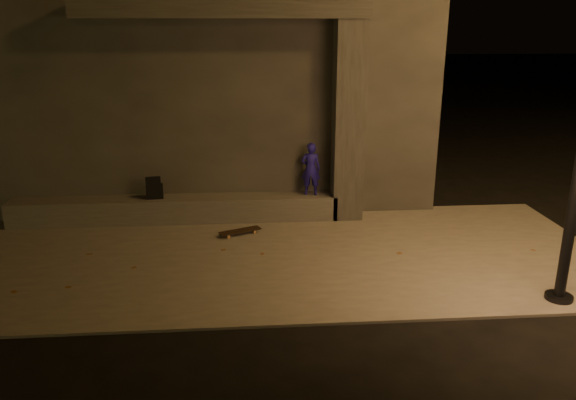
{
  "coord_description": "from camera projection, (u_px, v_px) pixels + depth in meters",
  "views": [
    {
      "loc": [
        -0.19,
        -6.27,
        3.58
      ],
      "look_at": [
        0.46,
        2.0,
        0.95
      ],
      "focal_mm": 35.0,
      "sensor_mm": 36.0,
      "label": 1
    }
  ],
  "objects": [
    {
      "name": "canopy",
      "position": [
        223.0,
        10.0,
        9.49
      ],
      "size": [
        5.0,
        0.7,
        0.28
      ],
      "primitive_type": "cube",
      "color": "#33302E",
      "rests_on": "column"
    },
    {
      "name": "skateboard",
      "position": [
        240.0,
        231.0,
        9.77
      ],
      "size": [
        0.75,
        0.47,
        0.08
      ],
      "rotation": [
        0.0,
        0.0,
        0.41
      ],
      "color": "black",
      "rests_on": "sidewalk"
    },
    {
      "name": "ground",
      "position": [
        264.0,
        320.0,
        7.06
      ],
      "size": [
        120.0,
        120.0,
        0.0
      ],
      "primitive_type": "plane",
      "color": "black",
      "rests_on": "ground"
    },
    {
      "name": "sidewalk",
      "position": [
        259.0,
        256.0,
        8.95
      ],
      "size": [
        11.0,
        4.4,
        0.04
      ],
      "primitive_type": "cube",
      "color": "#645E58",
      "rests_on": "ground"
    },
    {
      "name": "building",
      "position": [
        206.0,
        68.0,
        12.37
      ],
      "size": [
        9.0,
        5.1,
        5.22
      ],
      "color": "#33302E",
      "rests_on": "ground"
    },
    {
      "name": "column",
      "position": [
        348.0,
        123.0,
        10.19
      ],
      "size": [
        0.55,
        0.55,
        3.6
      ],
      "primitive_type": "cube",
      "color": "#33302E",
      "rests_on": "sidewalk"
    },
    {
      "name": "skateboarder",
      "position": [
        311.0,
        169.0,
        10.4
      ],
      "size": [
        0.39,
        0.28,
        0.99
      ],
      "primitive_type": "imported",
      "rotation": [
        0.0,
        0.0,
        3.02
      ],
      "color": "#1D168F",
      "rests_on": "ledge"
    },
    {
      "name": "ledge",
      "position": [
        176.0,
        209.0,
        10.43
      ],
      "size": [
        6.0,
        0.55,
        0.45
      ],
      "primitive_type": "cube",
      "color": "#4D4B46",
      "rests_on": "sidewalk"
    },
    {
      "name": "backpack",
      "position": [
        155.0,
        190.0,
        10.29
      ],
      "size": [
        0.33,
        0.23,
        0.43
      ],
      "rotation": [
        0.0,
        0.0,
        0.14
      ],
      "color": "black",
      "rests_on": "ledge"
    }
  ]
}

